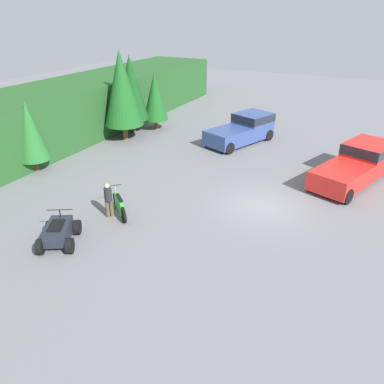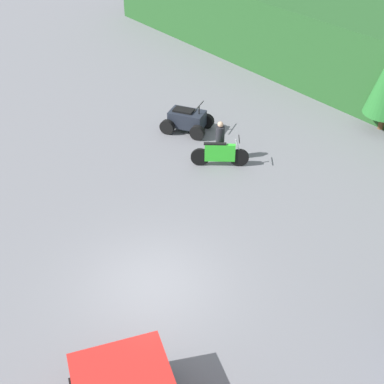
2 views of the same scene
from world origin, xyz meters
name	(u,v)px [view 1 (image 1 of 2)]	position (x,y,z in m)	size (l,w,h in m)	color
ground_plane	(264,206)	(0.00, 0.00, 0.00)	(80.00, 80.00, 0.00)	slate
hillside_backdrop	(18,126)	(0.00, 16.00, 1.82)	(44.00, 6.00, 3.64)	#235123
tree_left	(30,131)	(-1.67, 12.99, 2.38)	(1.78, 1.78, 4.06)	brown
tree_mid_left	(122,89)	(5.34, 11.77, 3.58)	(2.68, 2.68, 6.09)	brown
tree_mid_right	(131,88)	(7.14, 12.30, 3.27)	(2.45, 2.45, 5.56)	brown
tree_right	(155,97)	(8.47, 11.12, 2.51)	(1.88, 1.88, 4.28)	brown
pickup_truck_red	(358,163)	(5.23, -3.61, 0.99)	(6.31, 4.01, 1.87)	red
pickup_truck_second	(244,128)	(8.59, 4.05, 0.98)	(5.53, 3.83, 1.87)	#334784
dirt_bike	(119,205)	(-3.70, 5.65, 0.49)	(1.50, 1.75, 1.18)	black
quad_atv	(59,233)	(-6.67, 6.39, 0.50)	(2.37, 2.14, 1.25)	black
rider_person	(108,199)	(-4.05, 5.94, 0.88)	(0.47, 0.47, 1.63)	brown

